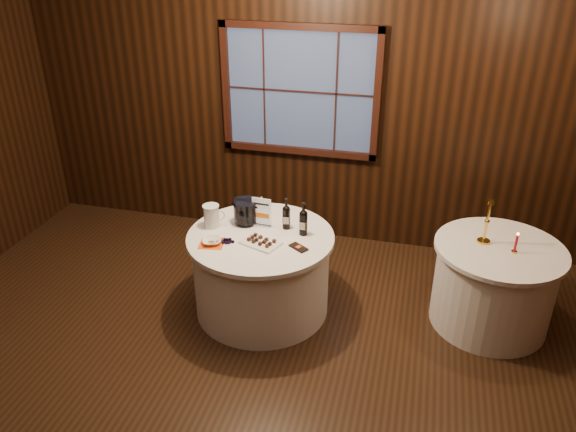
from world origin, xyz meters
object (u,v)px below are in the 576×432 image
(glass_pitcher, at_px, (212,216))
(red_candle, at_px, (516,245))
(grape_bunch, at_px, (227,241))
(cracker_bowl, at_px, (212,241))
(chocolate_box, at_px, (299,247))
(port_bottle_right, at_px, (303,221))
(sign_stand, at_px, (262,216))
(chocolate_plate, at_px, (261,242))
(port_bottle_left, at_px, (286,216))
(brass_candlestick, at_px, (486,228))
(main_table, at_px, (261,272))
(ice_bucket, at_px, (245,212))
(side_table, at_px, (493,285))

(glass_pitcher, distance_m, red_candle, 2.57)
(grape_bunch, xyz_separation_m, cracker_bowl, (-0.12, -0.04, 0.00))
(grape_bunch, distance_m, red_candle, 2.37)
(chocolate_box, bearing_deg, cracker_bowl, -137.37)
(port_bottle_right, relative_size, glass_pitcher, 1.45)
(chocolate_box, bearing_deg, port_bottle_right, 127.99)
(sign_stand, bearing_deg, chocolate_plate, -71.52)
(chocolate_box, bearing_deg, port_bottle_left, 155.07)
(port_bottle_right, distance_m, glass_pitcher, 0.82)
(glass_pitcher, bearing_deg, cracker_bowl, -88.02)
(brass_candlestick, bearing_deg, chocolate_box, -162.28)
(cracker_bowl, bearing_deg, port_bottle_right, 25.87)
(sign_stand, xyz_separation_m, cracker_bowl, (-0.32, -0.41, -0.07))
(main_table, xyz_separation_m, ice_bucket, (-0.19, 0.18, 0.50))
(port_bottle_left, bearing_deg, port_bottle_right, -33.13)
(main_table, xyz_separation_m, port_bottle_left, (0.18, 0.18, 0.51))
(main_table, distance_m, side_table, 2.02)
(chocolate_box, bearing_deg, ice_bucket, -174.46)
(side_table, bearing_deg, grape_bunch, -167.39)
(side_table, xyz_separation_m, cracker_bowl, (-2.36, -0.54, 0.40))
(ice_bucket, xyz_separation_m, glass_pitcher, (-0.27, -0.13, -0.01))
(glass_pitcher, bearing_deg, port_bottle_right, -13.95)
(sign_stand, height_order, ice_bucket, sign_stand)
(cracker_bowl, xyz_separation_m, red_candle, (2.46, 0.47, 0.05))
(ice_bucket, bearing_deg, red_candle, 1.53)
(chocolate_box, distance_m, brass_candlestick, 1.57)
(port_bottle_right, height_order, brass_candlestick, brass_candlestick)
(port_bottle_left, height_order, ice_bucket, port_bottle_left)
(sign_stand, distance_m, brass_candlestick, 1.91)
(glass_pitcher, xyz_separation_m, cracker_bowl, (0.10, -0.28, -0.08))
(side_table, bearing_deg, ice_bucket, -176.80)
(ice_bucket, relative_size, brass_candlestick, 0.58)
(main_table, bearing_deg, port_bottle_left, 44.19)
(cracker_bowl, distance_m, red_candle, 2.50)
(cracker_bowl, bearing_deg, glass_pitcher, 110.26)
(chocolate_plate, relative_size, brass_candlestick, 0.95)
(port_bottle_left, distance_m, port_bottle_right, 0.18)
(grape_bunch, bearing_deg, brass_candlestick, 14.61)
(main_table, height_order, sign_stand, sign_stand)
(port_bottle_right, bearing_deg, brass_candlestick, 12.03)
(glass_pitcher, bearing_deg, chocolate_box, -30.37)
(main_table, bearing_deg, chocolate_box, -19.57)
(chocolate_plate, height_order, glass_pitcher, glass_pitcher)
(grape_bunch, distance_m, cracker_bowl, 0.13)
(glass_pitcher, relative_size, red_candle, 1.13)
(chocolate_plate, distance_m, grape_bunch, 0.28)
(ice_bucket, bearing_deg, grape_bunch, -96.20)
(main_table, distance_m, grape_bunch, 0.51)
(ice_bucket, height_order, chocolate_plate, ice_bucket)
(chocolate_box, relative_size, glass_pitcher, 0.78)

